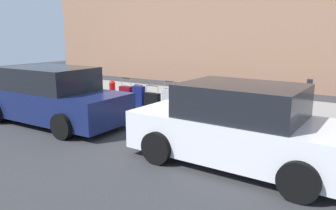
{
  "coord_description": "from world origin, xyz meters",
  "views": [
    {
      "loc": [
        -5.77,
        7.46,
        2.45
      ],
      "look_at": [
        -1.19,
        0.43,
        0.66
      ],
      "focal_mm": 35.14,
      "sensor_mm": 36.0,
      "label": 1
    }
  ],
  "objects": [
    {
      "name": "suitcase_maroon_9",
      "position": [
        1.11,
        -0.63,
        0.48
      ],
      "size": [
        0.46,
        0.24,
        0.96
      ],
      "color": "maroon",
      "rests_on": "sidewalk_curb"
    },
    {
      "name": "sidewalk_curb",
      "position": [
        0.0,
        -2.5,
        0.07
      ],
      "size": [
        18.0,
        5.0,
        0.14
      ],
      "primitive_type": "cube",
      "color": "gray",
      "rests_on": "ground_plane"
    },
    {
      "name": "suitcase_teal_4",
      "position": [
        -1.42,
        -0.66,
        0.5
      ],
      "size": [
        0.41,
        0.21,
        1.01
      ],
      "color": "#0F606B",
      "rests_on": "sidewalk_curb"
    },
    {
      "name": "parked_car_white_0",
      "position": [
        -3.64,
        1.67,
        0.73
      ],
      "size": [
        4.27,
        2.09,
        1.56
      ],
      "color": "silver",
      "rests_on": "ground_plane"
    },
    {
      "name": "parked_car_navy_1",
      "position": [
        1.86,
        1.67,
        0.74
      ],
      "size": [
        4.53,
        2.04,
        1.58
      ],
      "color": "#141E4C",
      "rests_on": "ground_plane"
    },
    {
      "name": "fire_hydrant",
      "position": [
        1.79,
        -0.7,
        0.56
      ],
      "size": [
        0.39,
        0.21,
        0.81
      ],
      "color": "red",
      "rests_on": "sidewalk_curb"
    },
    {
      "name": "suitcase_black_0",
      "position": [
        -3.51,
        -0.65,
        0.45
      ],
      "size": [
        0.4,
        0.25,
        0.81
      ],
      "color": "black",
      "rests_on": "sidewalk_curb"
    },
    {
      "name": "suitcase_navy_1",
      "position": [
        -2.98,
        -0.74,
        0.47
      ],
      "size": [
        0.48,
        0.27,
        0.72
      ],
      "color": "navy",
      "rests_on": "sidewalk_curb"
    },
    {
      "name": "suitcase_maroon_2",
      "position": [
        -2.45,
        -0.63,
        0.44
      ],
      "size": [
        0.42,
        0.26,
        0.65
      ],
      "color": "maroon",
      "rests_on": "sidewalk_curb"
    },
    {
      "name": "parking_meter",
      "position": [
        -4.36,
        -0.95,
        0.97
      ],
      "size": [
        0.12,
        0.09,
        1.27
      ],
      "color": "slate",
      "rests_on": "sidewalk_curb"
    },
    {
      "name": "ground_plane",
      "position": [
        0.0,
        0.0,
        0.0
      ],
      "size": [
        40.0,
        40.0,
        0.0
      ],
      "primitive_type": "plane",
      "color": "#333335"
    },
    {
      "name": "bollard_post",
      "position": [
        2.5,
        -0.55,
        0.47
      ],
      "size": [
        0.14,
        0.14,
        0.66
      ],
      "primitive_type": "cylinder",
      "color": "#333338",
      "rests_on": "sidewalk_curb"
    },
    {
      "name": "suitcase_olive_5",
      "position": [
        -0.93,
        -0.77,
        0.43
      ],
      "size": [
        0.4,
        0.24,
        0.82
      ],
      "color": "#59601E",
      "rests_on": "sidewalk_curb"
    },
    {
      "name": "suitcase_red_3",
      "position": [
        -1.93,
        -0.75,
        0.48
      ],
      "size": [
        0.46,
        0.26,
        0.88
      ],
      "color": "red",
      "rests_on": "sidewalk_curb"
    },
    {
      "name": "suitcase_navy_8",
      "position": [
        0.6,
        -0.62,
        0.5
      ],
      "size": [
        0.39,
        0.22,
        0.78
      ],
      "color": "navy",
      "rests_on": "sidewalk_curb"
    },
    {
      "name": "suitcase_silver_6",
      "position": [
        -0.46,
        -0.77,
        0.5
      ],
      "size": [
        0.39,
        0.27,
        0.96
      ],
      "color": "#9EA0A8",
      "rests_on": "sidewalk_curb"
    },
    {
      "name": "suitcase_black_7",
      "position": [
        0.07,
        -0.62,
        0.42
      ],
      "size": [
        0.51,
        0.22,
        0.8
      ],
      "color": "black",
      "rests_on": "sidewalk_curb"
    }
  ]
}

